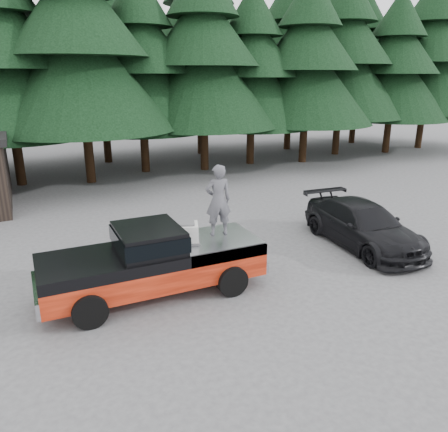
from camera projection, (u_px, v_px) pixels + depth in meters
name	position (u px, v px, depth m)	size (l,w,h in m)	color
ground	(214.00, 290.00, 12.07)	(120.00, 120.00, 0.00)	#4D4D4F
pickup_truck	(154.00, 271.00, 11.68)	(6.00, 2.04, 1.33)	red
truck_cab	(149.00, 238.00, 11.34)	(1.66, 1.90, 0.59)	black
air_compressor	(185.00, 233.00, 11.79)	(0.73, 0.60, 0.50)	silver
man_on_bed	(218.00, 200.00, 12.13)	(0.74, 0.48, 2.02)	#4E4E55
parked_car	(363.00, 225.00, 14.98)	(2.09, 5.14, 1.49)	black
treeline	(97.00, 36.00, 24.66)	(60.15, 16.05, 17.50)	black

